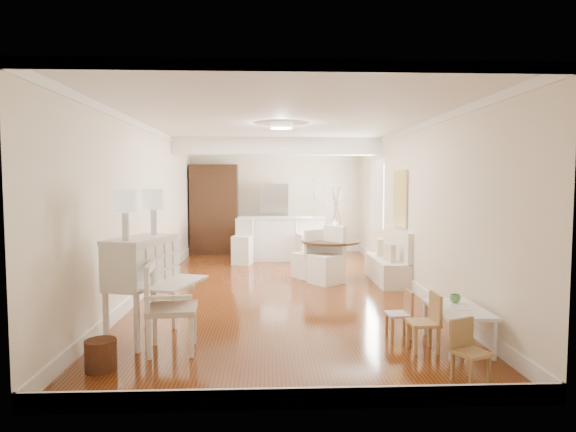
{
  "coord_description": "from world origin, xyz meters",
  "views": [
    {
      "loc": [
        -0.22,
        -8.28,
        1.85
      ],
      "look_at": [
        0.14,
        0.3,
        1.25
      ],
      "focal_mm": 30.0,
      "sensor_mm": 36.0,
      "label": 1
    }
  ],
  "objects": [
    {
      "name": "room",
      "position": [
        0.04,
        0.32,
        1.98
      ],
      "size": [
        9.0,
        9.04,
        2.82
      ],
      "color": "brown",
      "rests_on": "ground"
    },
    {
      "name": "secretary_bureau",
      "position": [
        -1.7,
        -2.65,
        0.61
      ],
      "size": [
        1.18,
        1.2,
        1.22
      ],
      "primitive_type": "cube",
      "rotation": [
        0.0,
        0.0,
        -0.29
      ],
      "color": "white",
      "rests_on": "ground"
    },
    {
      "name": "gustavian_armchair",
      "position": [
        -1.26,
        -3.08,
        0.49
      ],
      "size": [
        0.61,
        0.61,
        0.98
      ],
      "primitive_type": "cube",
      "rotation": [
        0.0,
        0.0,
        1.66
      ],
      "color": "white",
      "rests_on": "ground"
    },
    {
      "name": "wicker_basket",
      "position": [
        -1.86,
        -3.59,
        0.15
      ],
      "size": [
        0.31,
        0.31,
        0.3
      ],
      "primitive_type": "cylinder",
      "rotation": [
        0.0,
        0.0,
        -0.03
      ],
      "color": "#4F2C18",
      "rests_on": "ground"
    },
    {
      "name": "kids_table",
      "position": [
        1.9,
        -3.08,
        0.23
      ],
      "size": [
        0.54,
        0.91,
        0.45
      ],
      "primitive_type": "cube",
      "rotation": [
        0.0,
        0.0,
        0.0
      ],
      "color": "white",
      "rests_on": "ground"
    },
    {
      "name": "kids_chair_a",
      "position": [
        1.47,
        -3.19,
        0.33
      ],
      "size": [
        0.32,
        0.32,
        0.65
      ],
      "primitive_type": "cube",
      "rotation": [
        0.0,
        0.0,
        -1.54
      ],
      "color": "tan",
      "rests_on": "ground"
    },
    {
      "name": "kids_chair_b",
      "position": [
        1.33,
        -2.71,
        0.29
      ],
      "size": [
        0.29,
        0.29,
        0.57
      ],
      "primitive_type": "cube",
      "rotation": [
        0.0,
        0.0,
        -1.52
      ],
      "color": "tan",
      "rests_on": "ground"
    },
    {
      "name": "kids_chair_c",
      "position": [
        1.65,
        -4.03,
        0.29
      ],
      "size": [
        0.37,
        0.37,
        0.58
      ],
      "primitive_type": "cube",
      "rotation": [
        0.0,
        0.0,
        0.41
      ],
      "color": "#9A7746",
      "rests_on": "ground"
    },
    {
      "name": "banquette",
      "position": [
        1.99,
        0.5,
        0.49
      ],
      "size": [
        0.52,
        1.6,
        0.98
      ],
      "primitive_type": "cube",
      "color": "silver",
      "rests_on": "ground"
    },
    {
      "name": "dining_table",
      "position": [
        0.97,
        0.72,
        0.37
      ],
      "size": [
        1.22,
        1.22,
        0.75
      ],
      "primitive_type": "cylinder",
      "rotation": [
        0.0,
        0.0,
        -0.12
      ],
      "color": "#462A16",
      "rests_on": "ground"
    },
    {
      "name": "slip_chair_near",
      "position": [
        0.84,
        0.39,
        0.52
      ],
      "size": [
        0.71,
        0.71,
        1.05
      ],
      "primitive_type": "cube",
      "rotation": [
        0.0,
        0.0,
        -0.9
      ],
      "color": "white",
      "rests_on": "ground"
    },
    {
      "name": "slip_chair_far",
      "position": [
        0.55,
        0.93,
        0.48
      ],
      "size": [
        0.64,
        0.64,
        0.95
      ],
      "primitive_type": "cube",
      "rotation": [
        0.0,
        0.0,
        -2.54
      ],
      "color": "white",
      "rests_on": "ground"
    },
    {
      "name": "breakfast_counter",
      "position": [
        0.1,
        3.1,
        0.52
      ],
      "size": [
        2.05,
        0.65,
        1.03
      ],
      "primitive_type": "cube",
      "color": "white",
      "rests_on": "ground"
    },
    {
      "name": "bar_stool_left",
      "position": [
        -0.8,
        2.52,
        0.51
      ],
      "size": [
        0.49,
        0.49,
        1.02
      ],
      "primitive_type": "cube",
      "rotation": [
        0.0,
        0.0,
        -0.23
      ],
      "color": "silver",
      "rests_on": "ground"
    },
    {
      "name": "bar_stool_right",
      "position": [
        0.67,
        2.72,
        0.53
      ],
      "size": [
        0.54,
        0.54,
        1.05
      ],
      "primitive_type": "cube",
      "rotation": [
        0.0,
        0.0,
        0.34
      ],
      "color": "white",
      "rests_on": "ground"
    },
    {
      "name": "pantry_cabinet",
      "position": [
        -1.6,
        4.18,
        1.15
      ],
      "size": [
        1.2,
        0.6,
        2.3
      ],
      "primitive_type": "cube",
      "color": "#381E11",
      "rests_on": "ground"
    },
    {
      "name": "fridge",
      "position": [
        0.3,
        4.15,
        0.9
      ],
      "size": [
        0.75,
        0.65,
        1.8
      ],
      "primitive_type": "imported",
      "color": "silver",
      "rests_on": "ground"
    },
    {
      "name": "sideboard",
      "position": [
        1.48,
        3.65,
        0.38
      ],
      "size": [
        0.42,
        0.82,
        0.76
      ],
      "primitive_type": "cube",
      "rotation": [
        0.0,
        0.0,
        -0.09
      ],
      "color": "white",
      "rests_on": "ground"
    },
    {
      "name": "pencil_cup",
      "position": [
        1.95,
        -2.86,
        0.5
      ],
      "size": [
        0.15,
        0.15,
        0.09
      ],
      "primitive_type": "imported",
      "rotation": [
        0.0,
        0.0,
        0.29
      ],
      "color": "#609D5B",
      "rests_on": "kids_table"
    },
    {
      "name": "branch_vase",
      "position": [
        1.44,
        3.63,
        0.85
      ],
      "size": [
        0.23,
        0.23,
        0.18
      ],
      "primitive_type": "imported",
      "rotation": [
        0.0,
        0.0,
        -0.41
      ],
      "color": "white",
      "rests_on": "sideboard"
    }
  ]
}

